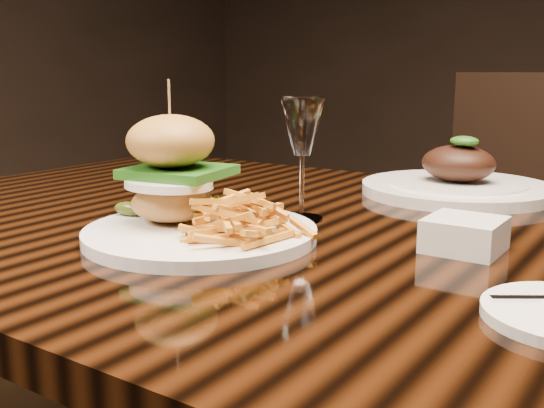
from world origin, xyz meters
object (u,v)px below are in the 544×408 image
Objects in this scene: far_dish at (457,183)px; chair_far at (507,240)px; burger_plate at (194,199)px; wine_glass at (302,131)px; dining_table at (372,292)px.

chair_far reaches higher than far_dish.
chair_far is at bearing 94.43° from far_dish.
burger_plate reaches higher than far_dish.
far_dish is 0.61m from chair_far.
wine_glass is (0.06, 0.16, 0.08)m from burger_plate.
burger_plate is at bearing -84.52° from chair_far.
dining_table is at bearing -89.70° from far_dish.
chair_far is at bearing 85.09° from wine_glass.
far_dish is at bearing 68.95° from wine_glass.
wine_glass reaches higher than far_dish.
burger_plate reaches higher than dining_table.
burger_plate is 0.91× the size of far_dish.
chair_far is (0.07, 0.87, -0.34)m from wine_glass.
dining_table is at bearing -74.15° from chair_far.
chair_far reaches higher than burger_plate.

